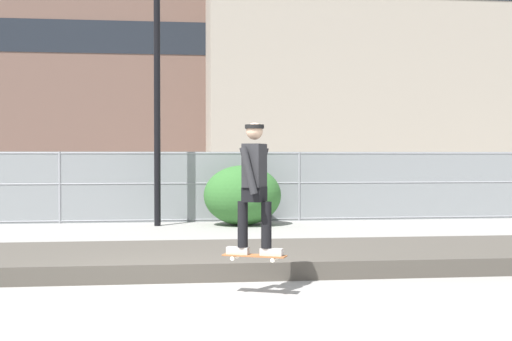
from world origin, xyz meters
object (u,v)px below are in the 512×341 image
at_px(parked_car_near, 85,187).
at_px(shrub_left, 242,195).
at_px(skateboard, 254,256).
at_px(street_lamp, 157,42).
at_px(skater, 254,181).

xyz_separation_m(parked_car_near, shrub_left, (4.31, -3.47, -0.09)).
height_order(skateboard, parked_car_near, parked_car_near).
relative_size(street_lamp, parked_car_near, 1.64).
distance_m(street_lamp, parked_car_near, 5.48).
relative_size(skateboard, street_lamp, 0.11).
bearing_deg(skateboard, shrub_left, 85.37).
bearing_deg(street_lamp, parked_car_near, 122.98).
distance_m(skateboard, street_lamp, 9.64).
distance_m(skater, shrub_left, 8.58).
xyz_separation_m(skater, parked_car_near, (-3.62, 12.00, -0.59)).
relative_size(street_lamp, shrub_left, 3.81).
bearing_deg(parked_car_near, shrub_left, -38.87).
bearing_deg(parked_car_near, skateboard, -73.23).
height_order(skateboard, street_lamp, street_lamp).
height_order(street_lamp, shrub_left, street_lamp).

